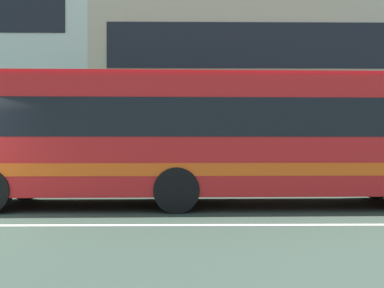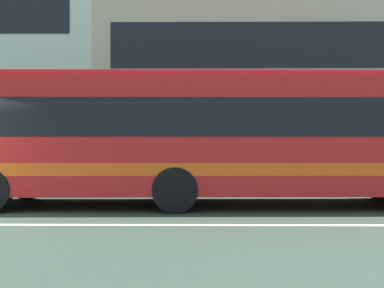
{
  "view_description": "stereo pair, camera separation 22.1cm",
  "coord_description": "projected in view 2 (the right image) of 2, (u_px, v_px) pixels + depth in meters",
  "views": [
    {
      "loc": [
        5.23,
        -7.79,
        1.51
      ],
      "look_at": [
        5.35,
        2.9,
        1.5
      ],
      "focal_mm": 39.44,
      "sensor_mm": 36.0,
      "label": 1
    },
    {
      "loc": [
        5.45,
        -7.79,
        1.51
      ],
      "look_at": [
        5.35,
        2.9,
        1.5
      ],
      "focal_mm": 39.44,
      "sensor_mm": 36.0,
      "label": 2
    }
  ],
  "objects": [
    {
      "name": "hedge_row_far",
      "position": [
        37.0,
        171.0,
        14.3
      ],
      "size": [
        12.21,
        1.1,
        1.17
      ],
      "primitive_type": "cube",
      "color": "#15441B",
      "rests_on": "ground_plane"
    },
    {
      "name": "apartment_block_right",
      "position": [
        304.0,
        80.0,
        22.78
      ],
      "size": [
        20.64,
        9.67,
        9.88
      ],
      "color": "#C1B497",
      "rests_on": "ground_plane"
    },
    {
      "name": "transit_bus",
      "position": [
        206.0,
        135.0,
        10.33
      ],
      "size": [
        11.59,
        2.79,
        3.15
      ],
      "color": "red",
      "rests_on": "ground_plane"
    }
  ]
}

